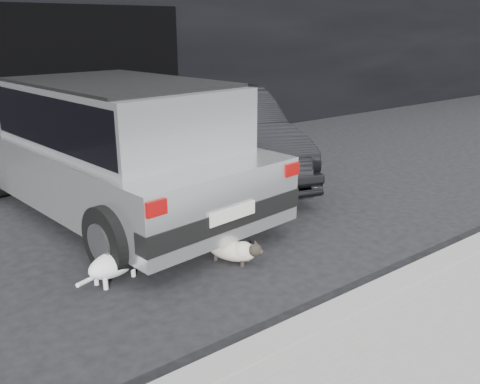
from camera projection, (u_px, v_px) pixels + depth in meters
ground at (134, 235)px, 5.71m from camera, size 80.00×80.00×0.00m
building_facade at (35, 13)px, 10.04m from camera, size 34.00×4.00×5.00m
garage_opening at (78, 83)px, 8.90m from camera, size 4.00×0.10×2.60m
curb at (379, 295)px, 4.32m from camera, size 18.00×0.25×0.12m
silver_hatchback at (115, 141)px, 6.21m from camera, size 2.59×4.64×1.64m
second_car at (224, 133)px, 7.85m from camera, size 2.63×4.28×1.33m
cat_siamese at (236, 251)px, 5.03m from camera, size 0.46×0.68×0.26m
cat_white at (117, 261)px, 4.67m from camera, size 0.77×0.39×0.37m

